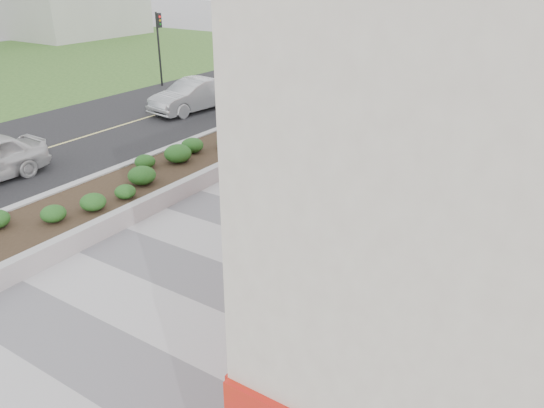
{
  "coord_description": "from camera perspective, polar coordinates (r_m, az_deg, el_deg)",
  "views": [
    {
      "loc": [
        6.61,
        -6.18,
        6.78
      ],
      "look_at": [
        -0.19,
        4.21,
        1.1
      ],
      "focal_mm": 35.0,
      "sensor_mm": 36.0,
      "label": 1
    }
  ],
  "objects": [
    {
      "name": "ground",
      "position": [
        11.31,
        -11.22,
        -12.82
      ],
      "size": [
        160.0,
        160.0,
        0.0
      ],
      "primitive_type": "plane",
      "color": "gray",
      "rests_on": "ground"
    },
    {
      "name": "walkway",
      "position": [
        13.19,
        -2.2,
        -6.36
      ],
      "size": [
        8.0,
        36.0,
        0.01
      ],
      "primitive_type": "cube",
      "color": "#A8A8AD",
      "rests_on": "ground"
    },
    {
      "name": "planter",
      "position": [
        19.0,
        -8.85,
        4.71
      ],
      "size": [
        3.0,
        18.0,
        0.9
      ],
      "color": "#9E9EA0",
      "rests_on": "ground"
    },
    {
      "name": "street",
      "position": [
        23.79,
        -20.69,
        6.42
      ],
      "size": [
        10.0,
        40.0,
        0.0
      ],
      "primitive_type": "cube",
      "color": "black",
      "rests_on": "ground"
    },
    {
      "name": "traffic_signal_near",
      "position": [
        27.72,
        3.0,
        16.2
      ],
      "size": [
        0.33,
        0.28,
        4.2
      ],
      "color": "black",
      "rests_on": "ground"
    },
    {
      "name": "traffic_signal_far",
      "position": [
        32.93,
        -12.06,
        17.05
      ],
      "size": [
        0.33,
        0.28,
        4.2
      ],
      "color": "black",
      "rests_on": "ground"
    },
    {
      "name": "manhole_cover",
      "position": [
        12.94,
        -0.38,
        -7.0
      ],
      "size": [
        0.44,
        0.44,
        0.01
      ],
      "primitive_type": "cylinder",
      "color": "#595654",
      "rests_on": "ground"
    },
    {
      "name": "skateboarder",
      "position": [
        15.65,
        4.6,
        1.75
      ],
      "size": [
        0.54,
        0.73,
        1.44
      ],
      "rotation": [
        0.0,
        0.0,
        0.05
      ],
      "color": "beige",
      "rests_on": "ground"
    },
    {
      "name": "car_silver",
      "position": [
        27.06,
        -8.46,
        11.49
      ],
      "size": [
        2.2,
        4.88,
        1.55
      ],
      "primitive_type": "imported",
      "rotation": [
        0.0,
        0.0,
        -0.12
      ],
      "color": "#A3A6AB",
      "rests_on": "ground"
    }
  ]
}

